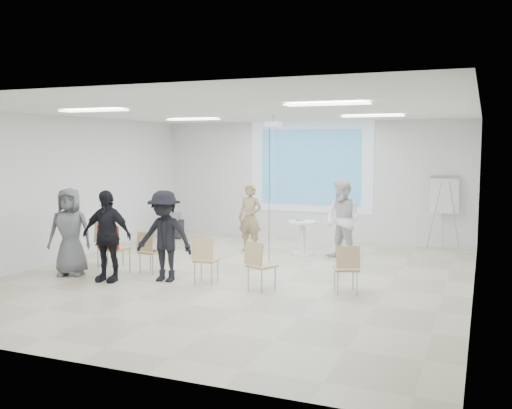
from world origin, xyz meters
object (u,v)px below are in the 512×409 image
at_px(pedestal_table, 302,236).
at_px(player_right, 343,215).
at_px(laptop, 152,250).
at_px(chair_left_mid, 112,245).
at_px(chair_right_inner, 259,262).
at_px(audience_left, 106,229).
at_px(player_left, 250,213).
at_px(audience_mid, 164,230).
at_px(chair_center, 205,257).
at_px(audience_outer, 70,227).
at_px(av_cart, 174,226).
at_px(chair_far_left, 108,240).
at_px(chair_left_inner, 149,249).
at_px(flipchart_easel, 445,195).

height_order(pedestal_table, player_right, player_right).
xyz_separation_m(pedestal_table, laptop, (-2.12, -2.72, -0.00)).
distance_m(chair_left_mid, laptop, 0.73).
xyz_separation_m(chair_right_inner, audience_left, (-2.76, -0.31, 0.44)).
height_order(player_right, laptop, player_right).
xyz_separation_m(player_left, audience_mid, (-0.31, -3.19, 0.04)).
xyz_separation_m(player_left, chair_right_inner, (1.50, -3.25, -0.38)).
relative_size(chair_right_inner, laptop, 2.85).
height_order(pedestal_table, laptop, pedestal_table).
height_order(chair_left_mid, chair_center, chair_left_mid).
xyz_separation_m(audience_outer, av_cart, (-0.38, 4.42, -0.60)).
relative_size(player_left, player_right, 0.93).
relative_size(player_left, audience_left, 0.94).
relative_size(audience_left, av_cart, 2.76).
distance_m(player_right, audience_left, 4.83).
height_order(pedestal_table, chair_far_left, chair_far_left).
xyz_separation_m(chair_right_inner, audience_outer, (-3.67, -0.18, 0.42)).
relative_size(chair_right_inner, audience_outer, 0.46).
bearing_deg(laptop, audience_left, 73.09).
height_order(player_right, av_cart, player_right).
bearing_deg(chair_center, player_left, 91.97).
relative_size(chair_left_mid, chair_left_inner, 1.19).
distance_m(laptop, av_cart, 4.04).
distance_m(pedestal_table, flipchart_easel, 3.47).
distance_m(chair_left_mid, chair_left_inner, 0.67).
bearing_deg(chair_left_mid, flipchart_easel, 51.08).
distance_m(chair_left_inner, av_cart, 4.12).
bearing_deg(laptop, flipchart_easel, -130.51).
xyz_separation_m(player_left, av_cart, (-2.55, 0.98, -0.56)).
bearing_deg(laptop, av_cart, -59.07).
relative_size(audience_left, flipchart_easel, 1.09).
relative_size(chair_left_inner, chair_center, 0.97).
bearing_deg(player_left, audience_mid, -92.45).
bearing_deg(chair_right_inner, chair_center, -162.19).
bearing_deg(pedestal_table, audience_mid, -115.62).
height_order(chair_left_inner, av_cart, chair_left_inner).
bearing_deg(chair_left_inner, audience_outer, -146.54).
bearing_deg(chair_far_left, chair_right_inner, -15.96).
relative_size(pedestal_table, flipchart_easel, 0.45).
distance_m(chair_left_inner, flipchart_easel, 6.83).
relative_size(chair_left_mid, audience_outer, 0.52).
relative_size(flipchart_easel, av_cart, 2.55).
distance_m(pedestal_table, audience_mid, 3.59).
distance_m(pedestal_table, chair_right_inner, 3.28).
bearing_deg(chair_far_left, audience_left, -60.11).
bearing_deg(audience_left, audience_outer, 167.71).
relative_size(laptop, audience_left, 0.16).
relative_size(chair_far_left, laptop, 3.17).
height_order(chair_left_inner, laptop, chair_left_inner).
height_order(player_left, audience_mid, audience_mid).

